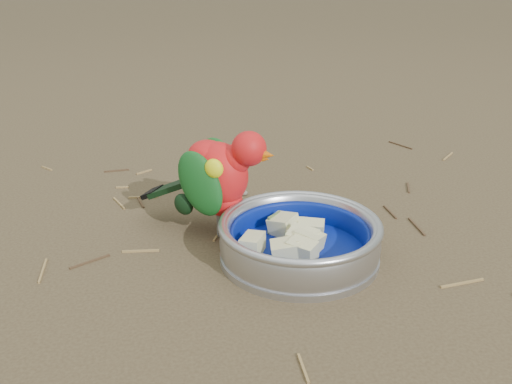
{
  "coord_description": "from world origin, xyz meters",
  "views": [
    {
      "loc": [
        -0.16,
        -0.78,
        0.41
      ],
      "look_at": [
        -0.05,
        0.02,
        0.08
      ],
      "focal_mm": 40.0,
      "sensor_mm": 36.0,
      "label": 1
    }
  ],
  "objects": [
    {
      "name": "ground_debris",
      "position": [
        0.04,
        0.04,
        0.0
      ],
      "size": [
        0.9,
        0.8,
        0.01
      ],
      "primitive_type": null,
      "color": "olive",
      "rests_on": "ground"
    },
    {
      "name": "bowl_wall",
      "position": [
        0.01,
        -0.06,
        0.04
      ],
      "size": [
        0.23,
        0.23,
        0.04
      ],
      "primitive_type": null,
      "color": "#B2B2BA",
      "rests_on": "food_bowl"
    },
    {
      "name": "lory_parrot",
      "position": [
        -0.1,
        0.05,
        0.08
      ],
      "size": [
        0.23,
        0.19,
        0.17
      ],
      "primitive_type": null,
      "rotation": [
        0.0,
        0.0,
        -2.11
      ],
      "color": "red",
      "rests_on": "ground"
    },
    {
      "name": "fruit_wedges",
      "position": [
        0.01,
        -0.06,
        0.03
      ],
      "size": [
        0.14,
        0.14,
        0.03
      ],
      "primitive_type": null,
      "color": "beige",
      "rests_on": "food_bowl"
    },
    {
      "name": "ground",
      "position": [
        0.0,
        0.0,
        0.0
      ],
      "size": [
        60.0,
        60.0,
        0.0
      ],
      "primitive_type": "plane",
      "color": "#4F402B"
    },
    {
      "name": "food_bowl",
      "position": [
        0.01,
        -0.06,
        0.01
      ],
      "size": [
        0.23,
        0.23,
        0.02
      ],
      "primitive_type": "cylinder",
      "color": "#B2B2BA",
      "rests_on": "ground"
    }
  ]
}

